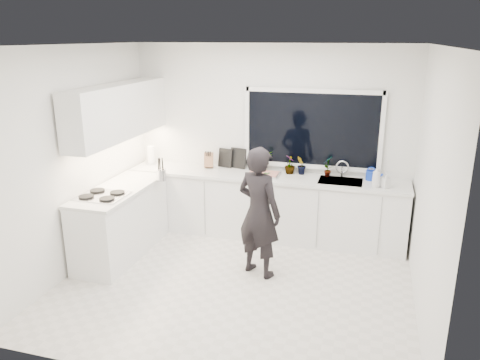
% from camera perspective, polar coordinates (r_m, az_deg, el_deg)
% --- Properties ---
extents(floor, '(4.00, 3.50, 0.02)m').
position_cam_1_polar(floor, '(5.65, -0.56, -12.54)').
color(floor, beige).
rests_on(floor, ground).
extents(wall_back, '(4.00, 0.02, 2.70)m').
position_cam_1_polar(wall_back, '(6.77, 3.67, 4.85)').
color(wall_back, white).
rests_on(wall_back, ground).
extents(wall_left, '(0.02, 3.50, 2.70)m').
position_cam_1_polar(wall_left, '(5.99, -19.39, 2.27)').
color(wall_left, white).
rests_on(wall_left, ground).
extents(wall_right, '(0.02, 3.50, 2.70)m').
position_cam_1_polar(wall_right, '(4.95, 22.29, -1.05)').
color(wall_right, white).
rests_on(wall_right, ground).
extents(ceiling, '(4.00, 3.50, 0.02)m').
position_cam_1_polar(ceiling, '(4.91, -0.66, 16.24)').
color(ceiling, white).
rests_on(ceiling, wall_back).
extents(window, '(1.80, 0.02, 1.00)m').
position_cam_1_polar(window, '(6.59, 8.77, 6.13)').
color(window, black).
rests_on(window, wall_back).
extents(base_cabinets_back, '(3.92, 0.58, 0.88)m').
position_cam_1_polar(base_cabinets_back, '(6.73, 2.95, -3.28)').
color(base_cabinets_back, white).
rests_on(base_cabinets_back, floor).
extents(base_cabinets_left, '(0.58, 1.60, 0.88)m').
position_cam_1_polar(base_cabinets_left, '(6.36, -14.27, -5.06)').
color(base_cabinets_left, white).
rests_on(base_cabinets_left, floor).
extents(countertop_back, '(3.94, 0.62, 0.04)m').
position_cam_1_polar(countertop_back, '(6.58, 3.00, 0.44)').
color(countertop_back, silver).
rests_on(countertop_back, base_cabinets_back).
extents(countertop_left, '(0.62, 1.60, 0.04)m').
position_cam_1_polar(countertop_left, '(6.21, -14.58, -1.13)').
color(countertop_left, silver).
rests_on(countertop_left, base_cabinets_left).
extents(upper_cabinets, '(0.34, 2.10, 0.70)m').
position_cam_1_polar(upper_cabinets, '(6.35, -14.58, 8.11)').
color(upper_cabinets, white).
rests_on(upper_cabinets, wall_left).
extents(sink, '(0.58, 0.42, 0.14)m').
position_cam_1_polar(sink, '(6.45, 12.13, -0.54)').
color(sink, silver).
rests_on(sink, countertop_back).
extents(faucet, '(0.03, 0.03, 0.22)m').
position_cam_1_polar(faucet, '(6.60, 12.35, 1.30)').
color(faucet, silver).
rests_on(faucet, countertop_back).
extents(stovetop, '(0.56, 0.48, 0.03)m').
position_cam_1_polar(stovetop, '(5.93, -16.46, -1.80)').
color(stovetop, black).
rests_on(stovetop, countertop_left).
extents(person, '(0.68, 0.58, 1.59)m').
position_cam_1_polar(person, '(5.54, 2.32, -3.95)').
color(person, black).
rests_on(person, floor).
extents(pizza_tray, '(0.45, 0.33, 0.03)m').
position_cam_1_polar(pizza_tray, '(6.55, 2.87, 0.70)').
color(pizza_tray, silver).
rests_on(pizza_tray, countertop_back).
extents(pizza, '(0.41, 0.29, 0.01)m').
position_cam_1_polar(pizza, '(6.55, 2.87, 0.84)').
color(pizza, red).
rests_on(pizza, pizza_tray).
extents(watering_can, '(0.18, 0.18, 0.13)m').
position_cam_1_polar(watering_can, '(6.56, 15.67, 0.55)').
color(watering_can, '#1335B7').
rests_on(watering_can, countertop_back).
extents(paper_towel_roll, '(0.14, 0.14, 0.26)m').
position_cam_1_polar(paper_towel_roll, '(7.23, -10.79, 2.95)').
color(paper_towel_roll, white).
rests_on(paper_towel_roll, countertop_back).
extents(knife_block, '(0.15, 0.13, 0.22)m').
position_cam_1_polar(knife_block, '(6.92, -3.83, 2.40)').
color(knife_block, '#9E6F49').
rests_on(knife_block, countertop_back).
extents(utensil_crock, '(0.13, 0.13, 0.16)m').
position_cam_1_polar(utensil_crock, '(6.38, -9.58, 0.62)').
color(utensil_crock, silver).
rests_on(utensil_crock, countertop_left).
extents(picture_frame_large, '(0.22, 0.06, 0.28)m').
position_cam_1_polar(picture_frame_large, '(6.93, -1.80, 2.71)').
color(picture_frame_large, black).
rests_on(picture_frame_large, countertop_back).
extents(picture_frame_small, '(0.25, 0.07, 0.30)m').
position_cam_1_polar(picture_frame_small, '(6.87, -0.23, 2.68)').
color(picture_frame_small, black).
rests_on(picture_frame_small, countertop_back).
extents(herb_plants, '(1.19, 0.36, 0.30)m').
position_cam_1_polar(herb_plants, '(6.65, 5.05, 2.08)').
color(herb_plants, '#26662D').
rests_on(herb_plants, countertop_back).
extents(soap_bottles, '(0.24, 0.13, 0.28)m').
position_cam_1_polar(soap_bottles, '(6.25, 16.66, 0.25)').
color(soap_bottles, '#D8BF66').
rests_on(soap_bottles, countertop_back).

